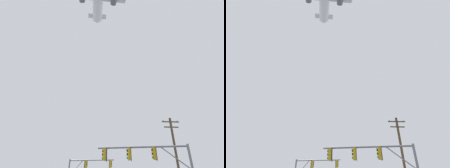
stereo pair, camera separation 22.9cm
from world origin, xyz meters
The scene contains 2 objects.
signal_pole_near centered at (2.99, 8.70, 4.36)m, with size 7.24×1.27×5.55m.
utility_pole centered at (7.72, 15.65, 5.76)m, with size 2.20×0.28×10.89m.
Camera 1 is at (-0.91, -6.70, 1.37)m, focal length 30.34 mm.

